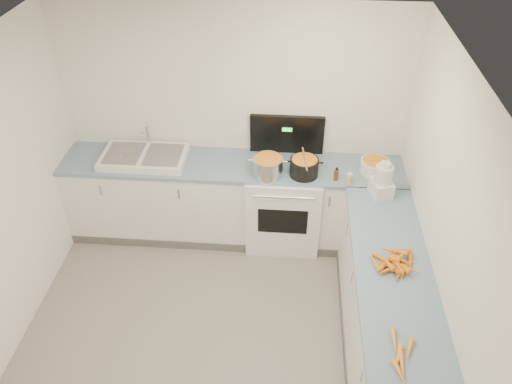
# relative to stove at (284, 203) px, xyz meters

# --- Properties ---
(floor) EXTENTS (3.50, 4.00, 0.00)m
(floor) POSITION_rel_stove_xyz_m (-0.55, -1.69, -0.47)
(floor) COLOR gray
(floor) RESTS_ON ground
(ceiling) EXTENTS (3.50, 4.00, 0.00)m
(ceiling) POSITION_rel_stove_xyz_m (-0.55, -1.69, 2.03)
(ceiling) COLOR white
(ceiling) RESTS_ON ground
(wall_back) EXTENTS (3.50, 0.00, 2.50)m
(wall_back) POSITION_rel_stove_xyz_m (-0.55, 0.31, 0.78)
(wall_back) COLOR white
(wall_back) RESTS_ON ground
(wall_right) EXTENTS (0.00, 4.00, 2.50)m
(wall_right) POSITION_rel_stove_xyz_m (1.20, -1.69, 0.78)
(wall_right) COLOR white
(wall_right) RESTS_ON ground
(counter_back) EXTENTS (3.50, 0.62, 0.94)m
(counter_back) POSITION_rel_stove_xyz_m (-0.55, 0.01, -0.00)
(counter_back) COLOR white
(counter_back) RESTS_ON ground
(counter_right) EXTENTS (0.62, 2.20, 0.94)m
(counter_right) POSITION_rel_stove_xyz_m (0.90, -1.39, -0.00)
(counter_right) COLOR white
(counter_right) RESTS_ON ground
(stove) EXTENTS (0.76, 0.65, 1.36)m
(stove) POSITION_rel_stove_xyz_m (0.00, 0.00, 0.00)
(stove) COLOR white
(stove) RESTS_ON ground
(sink) EXTENTS (0.86, 0.52, 0.31)m
(sink) POSITION_rel_stove_xyz_m (-1.45, 0.02, 0.50)
(sink) COLOR white
(sink) RESTS_ON counter_back
(steel_pot) EXTENTS (0.34, 0.34, 0.22)m
(steel_pot) POSITION_rel_stove_xyz_m (-0.17, -0.15, 0.55)
(steel_pot) COLOR silver
(steel_pot) RESTS_ON stove
(black_pot) EXTENTS (0.37, 0.37, 0.20)m
(black_pot) POSITION_rel_stove_xyz_m (0.19, -0.12, 0.55)
(black_pot) COLOR black
(black_pot) RESTS_ON stove
(wooden_spoon) EXTENTS (0.06, 0.40, 0.02)m
(wooden_spoon) POSITION_rel_stove_xyz_m (0.19, -0.12, 0.66)
(wooden_spoon) COLOR #AD7A47
(wooden_spoon) RESTS_ON black_pot
(mixing_bowl) EXTENTS (0.32, 0.32, 0.13)m
(mixing_bowl) POSITION_rel_stove_xyz_m (0.88, -0.02, 0.53)
(mixing_bowl) COLOR white
(mixing_bowl) RESTS_ON counter_back
(extract_bottle) EXTENTS (0.05, 0.05, 0.11)m
(extract_bottle) POSITION_rel_stove_xyz_m (0.50, -0.18, 0.52)
(extract_bottle) COLOR #593319
(extract_bottle) RESTS_ON counter_back
(spice_jar) EXTENTS (0.06, 0.06, 0.10)m
(spice_jar) POSITION_rel_stove_xyz_m (0.62, -0.23, 0.52)
(spice_jar) COLOR #E5B266
(spice_jar) RESTS_ON counter_back
(food_processor) EXTENTS (0.22, 0.25, 0.36)m
(food_processor) POSITION_rel_stove_xyz_m (0.90, -0.39, 0.62)
(food_processor) COLOR white
(food_processor) RESTS_ON counter_right
(carrot_pile) EXTENTS (0.39, 0.38, 0.09)m
(carrot_pile) POSITION_rel_stove_xyz_m (0.91, -1.31, 0.50)
(carrot_pile) COLOR orange
(carrot_pile) RESTS_ON counter_right
(peeled_carrots) EXTENTS (0.19, 0.42, 0.04)m
(peeled_carrots) POSITION_rel_stove_xyz_m (0.82, -2.15, 0.49)
(peeled_carrots) COLOR orange
(peeled_carrots) RESTS_ON counter_right
(peelings) EXTENTS (0.22, 0.21, 0.01)m
(peelings) POSITION_rel_stove_xyz_m (-1.64, 0.02, 0.54)
(peelings) COLOR tan
(peelings) RESTS_ON sink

